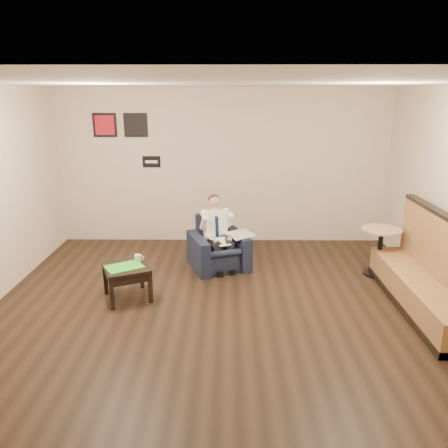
{
  "coord_description": "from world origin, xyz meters",
  "views": [
    {
      "loc": [
        0.1,
        -4.91,
        2.69
      ],
      "look_at": [
        0.04,
        1.2,
        0.86
      ],
      "focal_mm": 35.0,
      "sensor_mm": 36.0,
      "label": 1
    }
  ],
  "objects_px": {
    "coffee_mug": "(138,258)",
    "cafe_table": "(379,252)",
    "armchair": "(219,243)",
    "seated_man": "(221,236)",
    "side_table": "(127,282)",
    "green_folder": "(124,267)",
    "banquette": "(424,264)",
    "smartphone": "(128,261)"
  },
  "relations": [
    {
      "from": "coffee_mug",
      "to": "cafe_table",
      "type": "height_order",
      "value": "cafe_table"
    },
    {
      "from": "armchair",
      "to": "cafe_table",
      "type": "height_order",
      "value": "armchair"
    },
    {
      "from": "seated_man",
      "to": "side_table",
      "type": "bearing_deg",
      "value": -160.56
    },
    {
      "from": "green_folder",
      "to": "coffee_mug",
      "type": "xyz_separation_m",
      "value": [
        0.14,
        0.22,
        0.04
      ]
    },
    {
      "from": "cafe_table",
      "to": "seated_man",
      "type": "bearing_deg",
      "value": 176.16
    },
    {
      "from": "armchair",
      "to": "green_folder",
      "type": "bearing_deg",
      "value": -156.79
    },
    {
      "from": "coffee_mug",
      "to": "banquette",
      "type": "xyz_separation_m",
      "value": [
        3.74,
        -0.42,
        0.1
      ]
    },
    {
      "from": "smartphone",
      "to": "banquette",
      "type": "distance_m",
      "value": 3.9
    },
    {
      "from": "green_folder",
      "to": "armchair",
      "type": "bearing_deg",
      "value": 43.2
    },
    {
      "from": "smartphone",
      "to": "cafe_table",
      "type": "bearing_deg",
      "value": -3.74
    },
    {
      "from": "banquette",
      "to": "cafe_table",
      "type": "relative_size",
      "value": 3.24
    },
    {
      "from": "green_folder",
      "to": "banquette",
      "type": "xyz_separation_m",
      "value": [
        3.88,
        -0.2,
        0.14
      ]
    },
    {
      "from": "green_folder",
      "to": "smartphone",
      "type": "relative_size",
      "value": 3.21
    },
    {
      "from": "smartphone",
      "to": "banquette",
      "type": "bearing_deg",
      "value": -20.24
    },
    {
      "from": "coffee_mug",
      "to": "cafe_table",
      "type": "bearing_deg",
      "value": 10.71
    },
    {
      "from": "side_table",
      "to": "green_folder",
      "type": "height_order",
      "value": "green_folder"
    },
    {
      "from": "green_folder",
      "to": "cafe_table",
      "type": "bearing_deg",
      "value": 13.6
    },
    {
      "from": "seated_man",
      "to": "smartphone",
      "type": "distance_m",
      "value": 1.53
    },
    {
      "from": "side_table",
      "to": "banquette",
      "type": "relative_size",
      "value": 0.24
    },
    {
      "from": "banquette",
      "to": "smartphone",
      "type": "bearing_deg",
      "value": 174.08
    },
    {
      "from": "side_table",
      "to": "coffee_mug",
      "type": "bearing_deg",
      "value": 58.01
    },
    {
      "from": "armchair",
      "to": "green_folder",
      "type": "relative_size",
      "value": 1.79
    },
    {
      "from": "seated_man",
      "to": "coffee_mug",
      "type": "xyz_separation_m",
      "value": [
        -1.13,
        -0.84,
        -0.04
      ]
    },
    {
      "from": "banquette",
      "to": "side_table",
      "type": "bearing_deg",
      "value": 176.58
    },
    {
      "from": "armchair",
      "to": "seated_man",
      "type": "distance_m",
      "value": 0.18
    },
    {
      "from": "seated_man",
      "to": "smartphone",
      "type": "height_order",
      "value": "seated_man"
    },
    {
      "from": "side_table",
      "to": "cafe_table",
      "type": "relative_size",
      "value": 0.77
    },
    {
      "from": "side_table",
      "to": "banquette",
      "type": "height_order",
      "value": "banquette"
    },
    {
      "from": "seated_man",
      "to": "green_folder",
      "type": "bearing_deg",
      "value": -160.15
    },
    {
      "from": "cafe_table",
      "to": "banquette",
      "type": "bearing_deg",
      "value": -80.72
    },
    {
      "from": "cafe_table",
      "to": "side_table",
      "type": "bearing_deg",
      "value": -166.8
    },
    {
      "from": "green_folder",
      "to": "banquette",
      "type": "distance_m",
      "value": 3.88
    },
    {
      "from": "coffee_mug",
      "to": "banquette",
      "type": "relative_size",
      "value": 0.04
    },
    {
      "from": "side_table",
      "to": "green_folder",
      "type": "distance_m",
      "value": 0.24
    },
    {
      "from": "side_table",
      "to": "armchair",
      "type": "bearing_deg",
      "value": 42.87
    },
    {
      "from": "banquette",
      "to": "green_folder",
      "type": "bearing_deg",
      "value": 177.06
    },
    {
      "from": "side_table",
      "to": "green_folder",
      "type": "xyz_separation_m",
      "value": [
        -0.02,
        -0.03,
        0.24
      ]
    },
    {
      "from": "side_table",
      "to": "smartphone",
      "type": "distance_m",
      "value": 0.29
    },
    {
      "from": "green_folder",
      "to": "banquette",
      "type": "bearing_deg",
      "value": -2.94
    },
    {
      "from": "seated_man",
      "to": "banquette",
      "type": "relative_size",
      "value": 0.46
    },
    {
      "from": "armchair",
      "to": "banquette",
      "type": "height_order",
      "value": "banquette"
    },
    {
      "from": "cafe_table",
      "to": "green_folder",
      "type": "bearing_deg",
      "value": -166.4
    }
  ]
}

